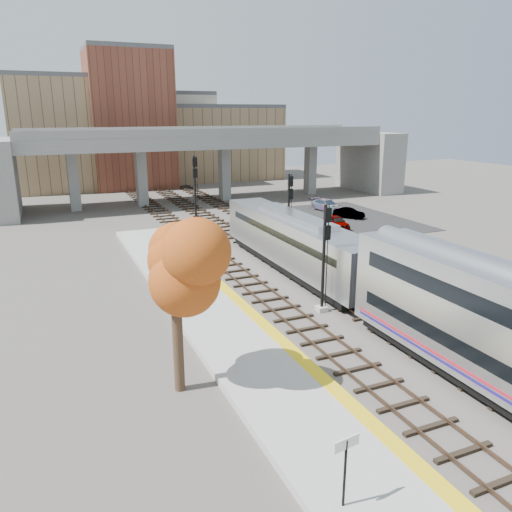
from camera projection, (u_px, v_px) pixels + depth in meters
name	position (u px, v px, depth m)	size (l,w,h in m)	color
ground	(400.00, 349.00, 24.84)	(160.00, 160.00, 0.00)	#47423D
platform	(268.00, 375.00, 22.03)	(4.50, 60.00, 0.35)	#9E9E99
yellow_strip	(306.00, 363.00, 22.70)	(0.70, 60.00, 0.01)	yellow
tracks	(299.00, 273.00, 36.20)	(10.70, 95.00, 0.25)	black
overpass	(209.00, 156.00, 64.80)	(54.00, 12.00, 9.50)	slate
buildings_far	(147.00, 134.00, 81.86)	(43.00, 21.00, 20.60)	#917754
parking_lot	(337.00, 219.00, 54.86)	(14.00, 18.00, 0.04)	black
locomotive	(294.00, 241.00, 36.45)	(3.02, 19.05, 4.10)	#A8AAB2
signal_mast_near	(324.00, 262.00, 28.66)	(0.60, 0.64, 6.38)	#9E9E99
signal_mast_mid	(289.00, 215.00, 41.24)	(0.60, 0.64, 6.53)	#9E9E99
signal_mast_far	(195.00, 191.00, 51.15)	(0.60, 0.64, 7.12)	#9E9E99
station_sign	(346.00, 458.00, 14.04)	(0.90, 0.18, 2.27)	black
tree	(174.00, 268.00, 19.71)	(3.60, 3.60, 7.31)	#382619
car_a	(336.00, 222.00, 50.35)	(1.51, 3.75, 1.28)	#99999E
car_b	(349.00, 213.00, 55.16)	(1.19, 3.42, 1.13)	#99999E
car_c	(327.00, 205.00, 59.36)	(1.87, 4.60, 1.33)	#99999E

